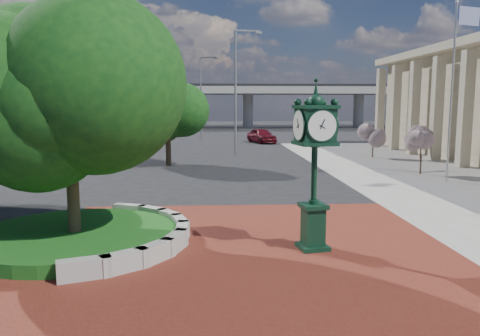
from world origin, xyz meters
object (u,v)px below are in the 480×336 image
parked_car (262,136)px  street_lamp_near (238,83)px  flagpole_b (452,91)px  street_lamp_far (203,92)px  post_clock (314,159)px

parked_car → street_lamp_near: bearing=-122.1°
flagpole_b → street_lamp_far: (-13.85, 29.67, 0.68)m
post_clock → flagpole_b: flagpole_b is taller
post_clock → parked_car: size_ratio=1.03×
parked_car → street_lamp_far: 8.75m
parked_car → flagpole_b: 27.36m
parked_car → street_lamp_near: street_lamp_near is taller
post_clock → street_lamp_far: bearing=95.9°
flagpole_b → street_lamp_far: size_ratio=1.00×
flagpole_b → street_lamp_far: flagpole_b is taller
street_lamp_near → parked_car: bearing=76.4°
parked_car → post_clock: bearing=-111.8°
flagpole_b → post_clock: bearing=-130.4°
street_lamp_near → street_lamp_far: size_ratio=1.05×
street_lamp_near → street_lamp_far: street_lamp_near is taller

